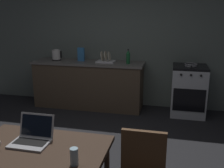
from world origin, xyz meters
The scene contains 11 objects.
back_wall centered at (0.30, 2.59, 1.31)m, with size 6.40×0.10×2.63m, color slate.
kitchen_counter centered at (-0.61, 2.24, 0.46)m, with size 2.16×0.64×0.91m.
stove_oven centered at (1.30, 2.24, 0.45)m, with size 0.60×0.62×0.91m.
dining_table centered at (-0.07, -0.78, 0.65)m, with size 1.14×0.79×0.73m.
laptop centered at (-0.17, -0.67, 0.78)m, with size 0.32×0.28×0.22m.
electric_kettle centered at (-1.26, 2.24, 1.01)m, with size 0.20×0.18×0.22m.
bottle centered at (0.18, 2.19, 1.04)m, with size 0.07×0.07×0.27m.
frying_pan centered at (1.30, 2.21, 0.94)m, with size 0.22×0.40×0.05m.
drinking_glass centered at (0.31, -0.92, 0.80)m, with size 0.06×0.06×0.13m.
cereal_box centered at (-0.76, 2.26, 1.04)m, with size 0.13×0.05×0.26m.
dish_rack centered at (-0.25, 2.24, 0.96)m, with size 0.34×0.26×0.21m.
Camera 1 is at (0.96, -2.50, 1.81)m, focal length 41.75 mm.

